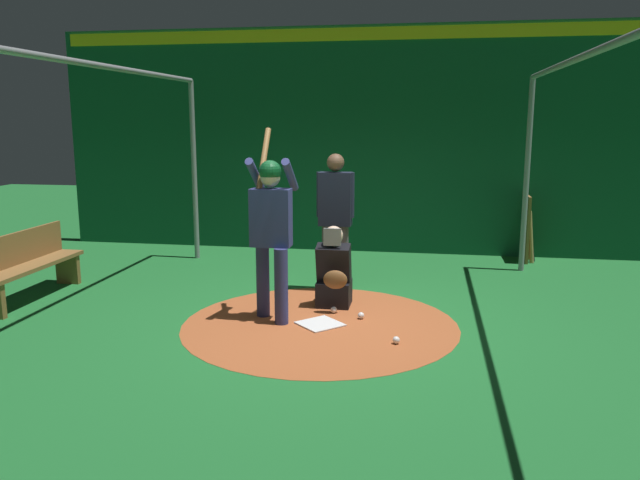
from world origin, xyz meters
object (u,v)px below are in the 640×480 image
baseball_1 (334,310)px  catcher (334,275)px  baseball_0 (396,340)px  umpire (335,214)px  bat_rack (526,229)px  home_plate (320,324)px  baseball_2 (361,315)px  bench (27,264)px  batter (271,224)px

baseball_1 → catcher: bearing=-171.6°
baseball_0 → umpire: bearing=-154.7°
bat_rack → home_plate: bearing=-35.2°
home_plate → bat_rack: size_ratio=0.40×
baseball_1 → baseball_2: bearing=64.4°
catcher → bat_rack: bat_rack is taller
home_plate → baseball_0: bearing=61.5°
baseball_2 → baseball_0: bearing=30.3°
bat_rack → bench: bearing=-62.0°
catcher → home_plate: bearing=-3.8°
bat_rack → baseball_2: size_ratio=14.20×
bat_rack → baseball_0: 4.69m
batter → catcher: bearing=135.3°
catcher → baseball_2: bearing=40.3°
bat_rack → baseball_0: bearing=-23.3°
umpire → bat_rack: bearing=131.0°
home_plate → catcher: bearing=176.2°
baseball_1 → baseball_2: same height
umpire → catcher: bearing=7.3°
batter → baseball_2: bearing=100.0°
bench → home_plate: bearing=84.1°
batter → bat_rack: 4.99m
catcher → umpire: size_ratio=0.55×
baseball_2 → bench: bearing=-91.5°
umpire → baseball_0: bearing=25.3°
batter → umpire: (-1.34, 0.52, -0.08)m
batter → catcher: size_ratio=2.16×
baseball_0 → catcher: bearing=-145.6°
bench → baseball_2: (0.11, 4.19, -0.40)m
umpire → bench: umpire is taller
umpire → bench: bearing=-74.2°
home_plate → baseball_1: size_ratio=5.68×
batter → home_plate: bearing=79.9°
umpire → baseball_2: (1.17, 0.47, -0.97)m
baseball_1 → baseball_0: bearing=40.4°
baseball_1 → umpire: bearing=-172.4°
home_plate → batter: bearing=-100.1°
catcher → bench: size_ratio=0.55×
batter → bench: (-0.29, -3.20, -0.64)m
baseball_0 → baseball_2: size_ratio=1.00×
home_plate → umpire: bearing=-178.2°
batter → umpire: size_ratio=1.19×
baseball_2 → catcher: bearing=-139.7°
bench → baseball_1: size_ratio=24.31×
bench → baseball_1: 3.88m
batter → baseball_2: 1.45m
catcher → baseball_0: bearing=34.4°
batter → baseball_1: 1.28m
baseball_0 → baseball_2: same height
bench → baseball_1: bench is taller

